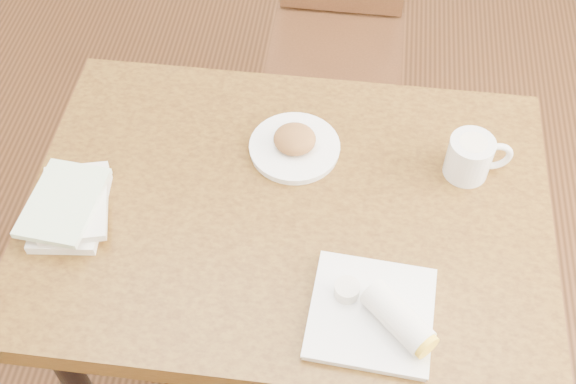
# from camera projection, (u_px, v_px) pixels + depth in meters

# --- Properties ---
(ground) EXTENTS (4.00, 5.00, 0.01)m
(ground) POSITION_uv_depth(u_px,v_px,m) (288.00, 354.00, 2.18)
(ground) COLOR #472814
(ground) RESTS_ON ground
(table) EXTENTS (1.15, 0.82, 0.75)m
(table) POSITION_uv_depth(u_px,v_px,m) (288.00, 228.00, 1.65)
(table) COLOR brown
(table) RESTS_ON ground
(chair_far) EXTENTS (0.42, 0.42, 0.95)m
(chair_far) POSITION_uv_depth(u_px,v_px,m) (339.00, 18.00, 2.28)
(chair_far) COLOR #422513
(chair_far) RESTS_ON ground
(plate_scone) EXTENTS (0.21, 0.21, 0.07)m
(plate_scone) POSITION_uv_depth(u_px,v_px,m) (295.00, 145.00, 1.66)
(plate_scone) COLOR white
(plate_scone) RESTS_ON table
(coffee_mug) EXTENTS (0.15, 0.10, 0.10)m
(coffee_mug) POSITION_uv_depth(u_px,v_px,m) (471.00, 156.00, 1.60)
(coffee_mug) COLOR white
(coffee_mug) RESTS_ON table
(plate_burrito) EXTENTS (0.25, 0.25, 0.08)m
(plate_burrito) POSITION_uv_depth(u_px,v_px,m) (380.00, 314.00, 1.39)
(plate_burrito) COLOR white
(plate_burrito) RESTS_ON table
(book_stack) EXTENTS (0.19, 0.24, 0.06)m
(book_stack) POSITION_uv_depth(u_px,v_px,m) (70.00, 206.00, 1.55)
(book_stack) COLOR white
(book_stack) RESTS_ON table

